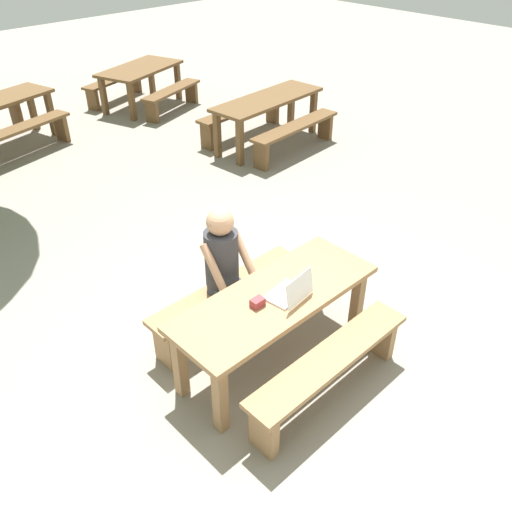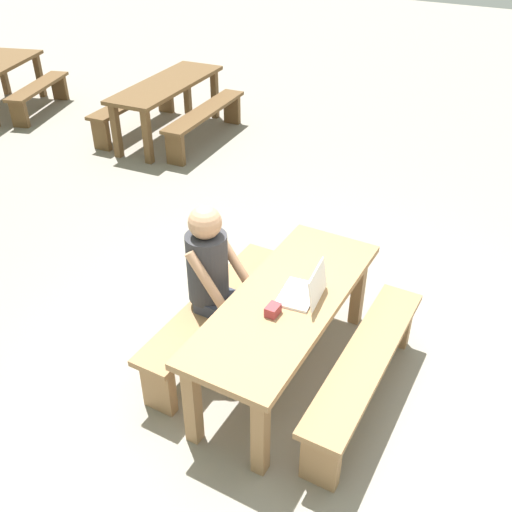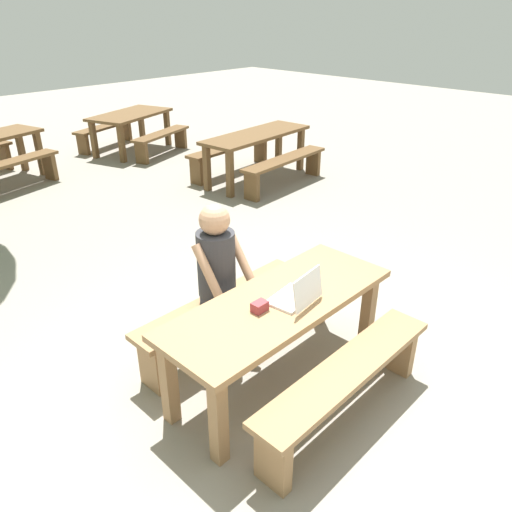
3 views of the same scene
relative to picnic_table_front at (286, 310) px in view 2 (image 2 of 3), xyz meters
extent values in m
plane|color=gray|center=(0.00, 0.00, -0.60)|extent=(30.00, 30.00, 0.00)
cube|color=#9E754C|center=(0.00, 0.00, 0.09)|extent=(1.85, 0.69, 0.05)
cube|color=#9E754C|center=(-0.82, -0.25, -0.27)|extent=(0.09, 0.09, 0.67)
cube|color=#9E754C|center=(0.82, -0.25, -0.27)|extent=(0.09, 0.09, 0.67)
cube|color=#9E754C|center=(-0.82, 0.25, -0.27)|extent=(0.09, 0.09, 0.67)
cube|color=#9E754C|center=(0.82, 0.25, -0.27)|extent=(0.09, 0.09, 0.67)
cube|color=#9E754C|center=(0.00, -0.60, -0.16)|extent=(1.64, 0.30, 0.05)
cube|color=#9E754C|center=(-0.72, -0.60, -0.39)|extent=(0.08, 0.24, 0.41)
cube|color=#9E754C|center=(0.72, -0.60, -0.39)|extent=(0.08, 0.24, 0.41)
cube|color=#9E754C|center=(0.00, 0.60, -0.16)|extent=(1.64, 0.30, 0.05)
cube|color=#9E754C|center=(-0.72, 0.60, -0.39)|extent=(0.08, 0.24, 0.41)
cube|color=#9E754C|center=(0.72, 0.60, -0.39)|extent=(0.08, 0.24, 0.41)
cube|color=white|center=(0.05, -0.06, 0.13)|extent=(0.35, 0.27, 0.02)
cube|color=white|center=(0.07, -0.19, 0.25)|extent=(0.33, 0.09, 0.23)
cube|color=black|center=(0.07, -0.18, 0.25)|extent=(0.31, 0.07, 0.21)
cube|color=#993338|center=(-0.21, 0.00, 0.15)|extent=(0.11, 0.08, 0.07)
cylinder|color=#333847|center=(-0.15, 0.42, -0.37)|extent=(0.10, 0.10, 0.46)
cylinder|color=#333847|center=(0.03, 0.42, -0.37)|extent=(0.10, 0.10, 0.46)
cube|color=#333847|center=(-0.06, 0.51, -0.10)|extent=(0.28, 0.28, 0.12)
cylinder|color=#333338|center=(-0.06, 0.60, 0.20)|extent=(0.30, 0.30, 0.52)
cylinder|color=tan|center=(-0.23, 0.50, 0.22)|extent=(0.07, 0.32, 0.41)
cylinder|color=tan|center=(0.11, 0.50, 0.22)|extent=(0.07, 0.32, 0.41)
sphere|color=tan|center=(-0.06, 0.60, 0.57)|extent=(0.23, 0.23, 0.23)
cube|color=brown|center=(3.38, 3.49, 0.13)|extent=(2.05, 0.82, 0.05)
cube|color=brown|center=(2.50, 3.19, -0.25)|extent=(0.10, 0.10, 0.71)
cube|color=brown|center=(4.30, 3.33, -0.25)|extent=(0.10, 0.10, 0.71)
cube|color=brown|center=(2.46, 3.66, -0.25)|extent=(0.10, 0.10, 0.71)
cube|color=brown|center=(4.26, 3.80, -0.25)|extent=(0.10, 0.10, 0.71)
cube|color=brown|center=(3.42, 2.92, -0.16)|extent=(1.82, 0.44, 0.05)
cube|color=brown|center=(2.63, 2.86, -0.39)|extent=(0.10, 0.25, 0.42)
cube|color=brown|center=(4.22, 2.98, -0.39)|extent=(0.10, 0.25, 0.42)
cube|color=brown|center=(3.34, 4.07, -0.16)|extent=(1.82, 0.44, 0.05)
cube|color=brown|center=(2.54, 4.00, -0.39)|extent=(0.10, 0.25, 0.42)
cube|color=brown|center=(4.13, 4.13, -0.39)|extent=(0.10, 0.25, 0.42)
cube|color=brown|center=(3.73, 6.36, -0.26)|extent=(0.11, 0.11, 0.68)
cube|color=brown|center=(3.53, 6.97, -0.26)|extent=(0.11, 0.11, 0.68)
cube|color=brown|center=(3.17, 5.79, -0.19)|extent=(1.47, 0.73, 0.05)
cube|color=brown|center=(2.58, 5.60, -0.41)|extent=(0.15, 0.25, 0.38)
cube|color=brown|center=(3.77, 5.98, -0.41)|extent=(0.15, 0.25, 0.38)
camera|label=1|loc=(-2.46, -2.33, 2.83)|focal=37.35mm
camera|label=2|loc=(-2.84, -1.33, 2.56)|focal=40.59mm
camera|label=3|loc=(-2.24, -1.94, 1.98)|focal=34.54mm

